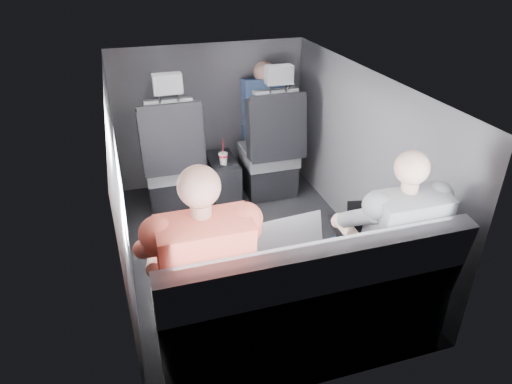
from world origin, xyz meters
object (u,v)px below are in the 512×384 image
object	(u,v)px
front_seat_left	(173,168)
laptop_black	(367,224)
front_seat_right	(270,155)
center_console	(223,179)
soda_cup	(223,158)
passenger_rear_left	(202,271)
laptop_silver	(283,242)
passenger_rear_right	(387,240)
passenger_front_right	(264,110)
laptop_white	(203,252)
rear_bench	(303,313)

from	to	relation	value
front_seat_left	laptop_black	world-z (taller)	front_seat_left
front_seat_right	center_console	distance (m)	0.49
soda_cup	passenger_rear_left	xyz separation A→B (m)	(-0.52, -1.74, 0.20)
laptop_silver	passenger_rear_right	bearing A→B (deg)	-13.51
center_console	passenger_front_right	size ratio (longest dim) A/B	0.62
laptop_black	passenger_rear_right	bearing A→B (deg)	-81.39
laptop_white	laptop_silver	xyz separation A→B (m)	(0.45, -0.05, 0.01)
soda_cup	passenger_rear_right	xyz separation A→B (m)	(0.56, -1.73, 0.17)
soda_cup	passenger_rear_right	bearing A→B (deg)	-72.18
laptop_silver	passenger_front_right	size ratio (longest dim) A/B	0.53
passenger_rear_left	passenger_front_right	distance (m)	2.30
center_console	passenger_rear_left	world-z (taller)	passenger_rear_left
soda_cup	laptop_black	size ratio (longest dim) A/B	0.59
passenger_front_right	passenger_rear_right	bearing A→B (deg)	-87.84
front_seat_right	passenger_rear_left	xyz separation A→B (m)	(-0.99, -1.81, 0.26)
rear_bench	passenger_rear_left	distance (m)	0.65
soda_cup	laptop_white	world-z (taller)	laptop_white
front_seat_right	passenger_rear_left	size ratio (longest dim) A/B	0.97
front_seat_left	center_console	distance (m)	0.49
rear_bench	passenger_rear_right	xyz separation A→B (m)	(0.54, 0.10, 0.32)
rear_bench	laptop_white	xyz separation A→B (m)	(-0.49, 0.29, 0.32)
center_console	rear_bench	xyz separation A→B (m)	(-0.00, -1.94, 0.11)
passenger_rear_left	passenger_rear_right	xyz separation A→B (m)	(1.08, 0.00, -0.03)
rear_bench	laptop_silver	distance (m)	0.41
soda_cup	laptop_white	bearing A→B (deg)	-107.23
passenger_rear_left	center_console	bearing A→B (deg)	73.76
rear_bench	laptop_white	world-z (taller)	rear_bench
front_seat_left	passenger_rear_left	distance (m)	1.83
passenger_rear_left	passenger_rear_right	distance (m)	1.08
front_seat_right	center_console	size ratio (longest dim) A/B	2.64
laptop_black	laptop_silver	bearing A→B (deg)	-176.16
rear_bench	passenger_rear_left	size ratio (longest dim) A/B	1.23
rear_bench	laptop_white	size ratio (longest dim) A/B	4.50
rear_bench	center_console	bearing A→B (deg)	90.00
front_seat_left	front_seat_right	world-z (taller)	same
laptop_black	passenger_front_right	xyz separation A→B (m)	(-0.05, 1.89, 0.11)
laptop_silver	passenger_rear_right	world-z (taller)	passenger_rear_right
center_console	laptop_black	size ratio (longest dim) A/B	1.16
rear_bench	front_seat_left	bearing A→B (deg)	103.31
laptop_black	laptop_white	bearing A→B (deg)	179.15
laptop_silver	passenger_front_right	world-z (taller)	passenger_front_right
center_console	laptop_black	distance (m)	1.80
front_seat_left	soda_cup	size ratio (longest dim) A/B	5.20
rear_bench	laptop_black	distance (m)	0.67
soda_cup	laptop_black	distance (m)	1.65
laptop_black	front_seat_right	bearing A→B (deg)	92.31
front_seat_left	front_seat_right	size ratio (longest dim) A/B	1.00
laptop_white	passenger_front_right	bearing A→B (deg)	62.91
soda_cup	laptop_silver	world-z (taller)	laptop_silver
front_seat_left	passenger_front_right	distance (m)	1.01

